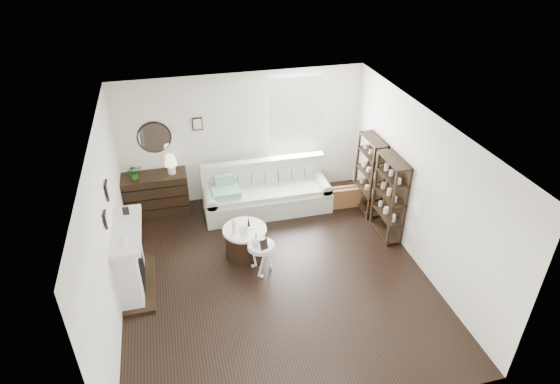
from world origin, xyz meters
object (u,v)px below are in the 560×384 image
object	(u,v)px
dresser	(156,194)
pedestal_table	(261,247)
sofa	(266,194)
drum_table	(245,241)

from	to	relation	value
dresser	pedestal_table	size ratio (longest dim) A/B	2.31
sofa	pedestal_table	xyz separation A→B (m)	(-0.51, -1.92, 0.18)
dresser	drum_table	size ratio (longest dim) A/B	1.66
dresser	pedestal_table	distance (m)	2.86
dresser	sofa	bearing A→B (deg)	-10.07
pedestal_table	sofa	bearing A→B (deg)	74.97
sofa	dresser	world-z (taller)	sofa
sofa	pedestal_table	world-z (taller)	sofa
sofa	pedestal_table	bearing A→B (deg)	-105.03
pedestal_table	dresser	bearing A→B (deg)	126.15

